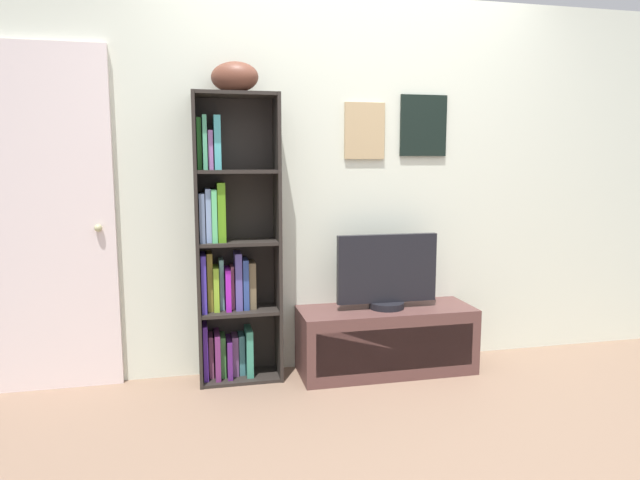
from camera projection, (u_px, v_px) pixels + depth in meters
ground at (413, 446)px, 2.66m from camera, size 5.20×5.20×0.04m
back_wall at (351, 185)px, 3.58m from camera, size 4.80×0.08×2.34m
bookshelf at (230, 257)px, 3.35m from camera, size 0.49×0.25×1.71m
football at (235, 77)px, 3.18m from camera, size 0.32×0.26×0.17m
tv_stand at (386, 340)px, 3.53m from camera, size 1.10×0.39×0.41m
television at (387, 273)px, 3.47m from camera, size 0.64×0.22×0.47m
door at (45, 222)px, 3.16m from camera, size 0.76×0.09×1.97m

